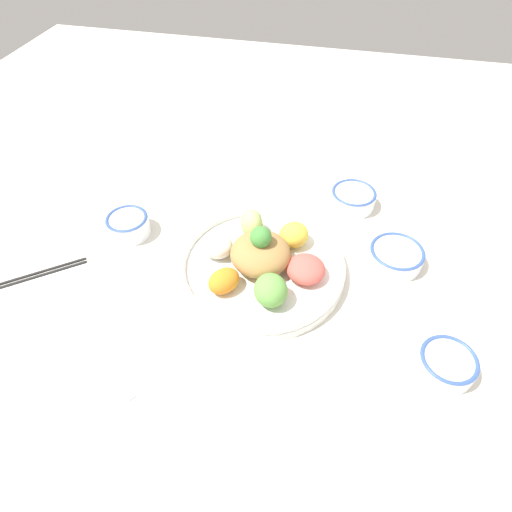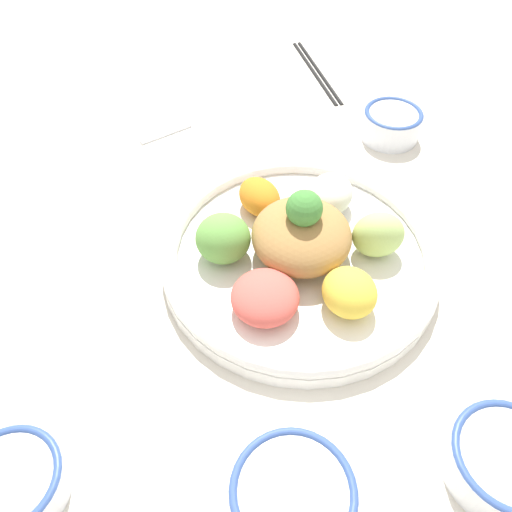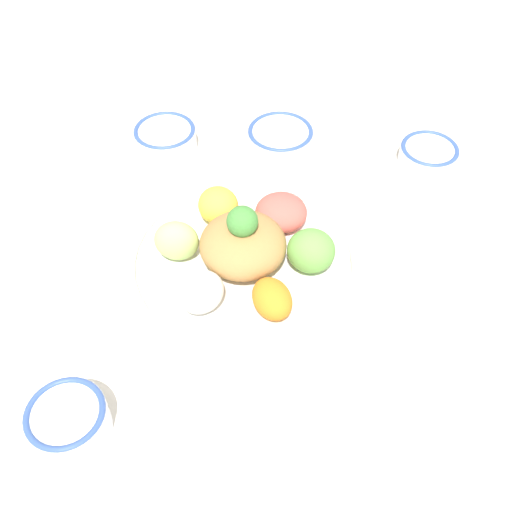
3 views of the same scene
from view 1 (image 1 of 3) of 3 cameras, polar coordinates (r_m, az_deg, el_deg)
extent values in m
plane|color=silver|center=(0.87, 2.29, -2.35)|extent=(2.40, 2.40, 0.00)
cylinder|color=white|center=(0.86, 0.58, -1.64)|extent=(0.34, 0.34, 0.02)
torus|color=white|center=(0.85, 0.59, -0.97)|extent=(0.34, 0.34, 0.02)
ellipsoid|color=white|center=(0.86, -5.19, 1.35)|extent=(0.06, 0.07, 0.05)
ellipsoid|color=orange|center=(0.80, -4.31, -3.32)|extent=(0.08, 0.08, 0.04)
ellipsoid|color=#6BAD4C|center=(0.77, 1.97, -4.59)|extent=(0.08, 0.08, 0.06)
ellipsoid|color=#E55B51|center=(0.82, 6.64, -1.73)|extent=(0.08, 0.08, 0.04)
ellipsoid|color=yellow|center=(0.88, 5.05, 2.82)|extent=(0.08, 0.08, 0.05)
ellipsoid|color=#B7DB7A|center=(0.90, -0.58, 4.35)|extent=(0.07, 0.07, 0.06)
ellipsoid|color=#AD7F47|center=(0.83, 0.60, 0.30)|extent=(0.12, 0.12, 0.06)
sphere|color=#478E3D|center=(0.80, 0.63, 2.52)|extent=(0.04, 0.04, 0.04)
cylinder|color=white|center=(0.92, 18.11, -0.13)|extent=(0.11, 0.11, 0.04)
torus|color=#38569E|center=(0.90, 18.35, 0.59)|extent=(0.11, 0.11, 0.01)
cylinder|color=#DBB251|center=(0.91, 18.31, 0.47)|extent=(0.09, 0.09, 0.00)
cylinder|color=white|center=(0.97, -16.62, 3.87)|extent=(0.09, 0.09, 0.04)
torus|color=#38569E|center=(0.96, -16.87, 4.77)|extent=(0.09, 0.09, 0.01)
cylinder|color=white|center=(0.96, -16.84, 4.64)|extent=(0.07, 0.07, 0.00)
cylinder|color=white|center=(0.79, 24.05, -13.08)|extent=(0.09, 0.09, 0.03)
torus|color=#38569E|center=(0.78, 24.40, -12.47)|extent=(0.09, 0.09, 0.01)
cylinder|color=#5B3319|center=(0.78, 24.34, -12.58)|extent=(0.08, 0.08, 0.00)
cylinder|color=white|center=(1.03, 12.79, 7.39)|extent=(0.10, 0.10, 0.04)
torus|color=#38569E|center=(1.02, 12.96, 8.20)|extent=(0.10, 0.10, 0.01)
cylinder|color=white|center=(1.02, 12.93, 8.08)|extent=(0.08, 0.08, 0.00)
cylinder|color=black|center=(0.97, -28.12, -2.23)|extent=(0.14, 0.18, 0.01)
cylinder|color=black|center=(0.97, -28.08, -2.63)|extent=(0.14, 0.18, 0.01)
cube|color=silver|center=(0.76, -17.87, -15.40)|extent=(0.06, 0.08, 0.01)
ellipsoid|color=silver|center=(0.80, -20.12, -12.29)|extent=(0.05, 0.06, 0.01)
cube|color=silver|center=(1.15, -10.15, 11.29)|extent=(0.09, 0.05, 0.01)
ellipsoid|color=silver|center=(1.09, -9.81, 9.33)|extent=(0.06, 0.06, 0.01)
camera|label=2|loc=(0.74, 37.82, 24.79)|focal=35.00mm
camera|label=3|loc=(0.64, -61.15, 26.58)|focal=42.00mm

